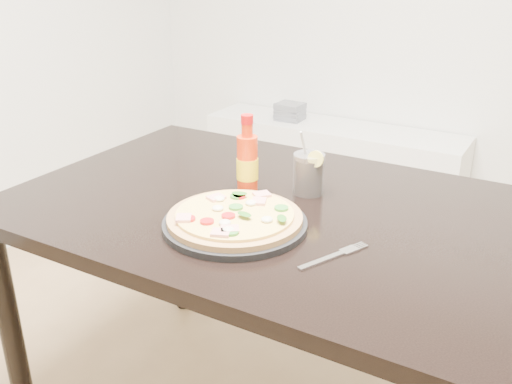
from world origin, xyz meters
The scene contains 8 objects.
dining_table centered at (-0.30, 0.51, 0.67)m, with size 1.40×0.90×0.75m.
plate centered at (-0.34, 0.35, 0.76)m, with size 0.34×0.34×0.02m, color black.
pizza centered at (-0.34, 0.34, 0.78)m, with size 0.32×0.32×0.03m.
hot_sauce_bottle centered at (-0.41, 0.53, 0.84)m, with size 0.06×0.06×0.22m.
cola_cup centered at (-0.27, 0.62, 0.80)m, with size 0.09×0.08×0.17m.
fork centered at (-0.07, 0.33, 0.75)m, with size 0.09×0.18×0.00m.
media_console centered at (-0.80, 2.07, 0.25)m, with size 1.40×0.34×0.50m, color white.
cd_stack centered at (-1.05, 2.05, 0.55)m, with size 0.14×0.12×0.09m.
Camera 1 is at (0.32, -0.68, 1.35)m, focal length 40.00 mm.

